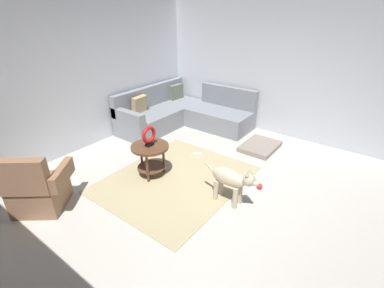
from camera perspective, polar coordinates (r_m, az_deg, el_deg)
The scene contains 12 objects.
ground_plane at distance 4.11m, azimuth 3.00°, elevation -12.04°, with size 6.00×6.00×0.10m, color beige.
wall_back at distance 5.54m, azimuth -23.31°, elevation 12.29°, with size 6.00×0.12×2.70m, color silver.
wall_right at distance 6.02m, azimuth 19.73°, elevation 13.86°, with size 0.12×6.00×2.70m, color silver.
area_rug at distance 4.52m, azimuth -3.33°, elevation -7.23°, with size 2.30×1.90×0.01m, color tan.
sectional_couch at distance 6.41m, azimuth -1.95°, elevation 6.17°, with size 2.20×2.25×0.88m.
armchair at distance 4.28m, azimuth -29.22°, elevation -8.04°, with size 0.97×1.00×0.88m.
side_table at distance 4.47m, azimuth -8.57°, elevation -1.73°, with size 0.60×0.60×0.54m.
torus_sculpture at distance 4.34m, azimuth -8.83°, elevation 1.70°, with size 0.28×0.08×0.33m.
dog_bed_mat at distance 5.60m, azimuth 13.79°, elevation -0.48°, with size 0.80×0.60×0.09m, color gray.
dog at distance 3.86m, azimuth 8.09°, elevation -7.27°, with size 0.22×0.85×0.63m.
dog_toy_ball at distance 4.40m, azimuth 13.71°, elevation -8.44°, with size 0.09×0.09×0.09m, color red.
dog_toy_rope at distance 5.21m, azimuth 1.02°, elevation -2.04°, with size 0.05×0.05×0.15m, color silver.
Camera 1 is at (-2.70, -1.76, 2.50)m, focal length 25.97 mm.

